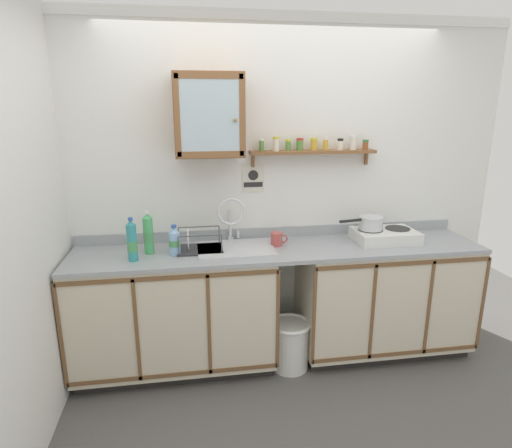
{
  "coord_description": "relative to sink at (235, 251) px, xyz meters",
  "views": [
    {
      "loc": [
        -0.66,
        -2.52,
        1.94
      ],
      "look_at": [
        -0.16,
        0.54,
        1.09
      ],
      "focal_mm": 30.11,
      "sensor_mm": 36.0,
      "label": 1
    }
  ],
  "objects": [
    {
      "name": "wall_cabinet",
      "position": [
        -0.16,
        0.08,
        0.97
      ],
      "size": [
        0.47,
        0.34,
        0.56
      ],
      "color": "brown"
    },
    {
      "name": "countertop",
      "position": [
        0.33,
        -0.04,
        0.0
      ],
      "size": [
        3.03,
        0.6,
        0.03
      ],
      "primitive_type": "cube",
      "color": "#9EA3A8",
      "rests_on": "lower_cabinet_run"
    },
    {
      "name": "spice_shelf",
      "position": [
        0.62,
        0.17,
        0.71
      ],
      "size": [
        0.96,
        0.14,
        0.23
      ],
      "color": "brown"
    },
    {
      "name": "bottle_detergent_teal_2",
      "position": [
        -0.71,
        -0.15,
        0.15
      ],
      "size": [
        0.07,
        0.07,
        0.3
      ],
      "color": "teal",
      "rests_on": "countertop"
    },
    {
      "name": "back_wall",
      "position": [
        0.33,
        0.27,
        0.4
      ],
      "size": [
        3.67,
        0.07,
        2.59
      ],
      "color": "white",
      "rests_on": "ground"
    },
    {
      "name": "trash_bin",
      "position": [
        0.39,
        -0.17,
        -0.71
      ],
      "size": [
        0.32,
        0.32,
        0.38
      ],
      "color": "silver",
      "rests_on": "ground"
    },
    {
      "name": "mug",
      "position": [
        0.32,
        0.01,
        0.07
      ],
      "size": [
        0.13,
        0.09,
        0.1
      ],
      "color": "#B24C47",
      "rests_on": "countertop"
    },
    {
      "name": "hot_plate_stove",
      "position": [
        1.17,
        -0.01,
        0.06
      ],
      "size": [
        0.47,
        0.32,
        0.09
      ],
      "color": "silver",
      "rests_on": "countertop"
    },
    {
      "name": "backsplash",
      "position": [
        0.33,
        0.23,
        0.06
      ],
      "size": [
        3.03,
        0.02,
        0.08
      ],
      "primitive_type": "cube",
      "color": "#9EA3A8",
      "rests_on": "countertop"
    },
    {
      "name": "bottle_soda_green_0",
      "position": [
        -0.62,
        -0.01,
        0.16
      ],
      "size": [
        0.07,
        0.07,
        0.31
      ],
      "color": "#4CB266",
      "rests_on": "countertop"
    },
    {
      "name": "sink",
      "position": [
        0.0,
        0.0,
        0.0
      ],
      "size": [
        0.56,
        0.45,
        0.51
      ],
      "color": "silver",
      "rests_on": "countertop"
    },
    {
      "name": "dish_rack",
      "position": [
        -0.27,
        -0.0,
        0.04
      ],
      "size": [
        0.33,
        0.25,
        0.17
      ],
      "color": "#333338",
      "rests_on": "countertop"
    },
    {
      "name": "lower_cabinet_run",
      "position": [
        -0.46,
        -0.04,
        -0.46
      ],
      "size": [
        1.47,
        0.58,
        0.9
      ],
      "color": "black",
      "rests_on": "ground"
    },
    {
      "name": "side_wall_left",
      "position": [
        -1.23,
        -0.71,
        0.39
      ],
      "size": [
        0.05,
        3.51,
        2.59
      ],
      "primitive_type": "cube",
      "color": "white",
      "rests_on": "ground"
    },
    {
      "name": "lower_cabinet_run_right",
      "position": [
        1.18,
        -0.04,
        -0.46
      ],
      "size": [
        1.35,
        0.58,
        0.9
      ],
      "color": "black",
      "rests_on": "ground"
    },
    {
      "name": "warning_sign",
      "position": [
        0.17,
        0.24,
        0.49
      ],
      "size": [
        0.17,
        0.01,
        0.21
      ],
      "color": "silver"
    },
    {
      "name": "saucepan",
      "position": [
        1.05,
        0.01,
        0.17
      ],
      "size": [
        0.36,
        0.19,
        0.1
      ],
      "color": "silver",
      "rests_on": "hot_plate_stove"
    },
    {
      "name": "bottle_water_blue_1",
      "position": [
        -0.44,
        -0.07,
        0.12
      ],
      "size": [
        0.08,
        0.08,
        0.22
      ],
      "color": "#8CB7E0",
      "rests_on": "countertop"
    },
    {
      "name": "floor",
      "position": [
        0.33,
        -0.47,
        -0.91
      ],
      "size": [
        6.07,
        6.07,
        0.0
      ],
      "primitive_type": "plane",
      "color": "#565451",
      "rests_on": "ground"
    }
  ]
}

